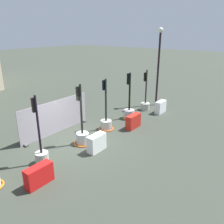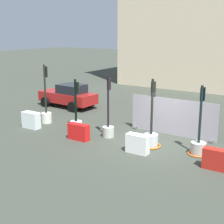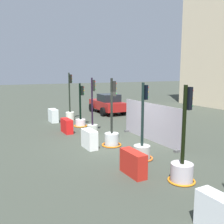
{
  "view_description": "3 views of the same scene",
  "coord_description": "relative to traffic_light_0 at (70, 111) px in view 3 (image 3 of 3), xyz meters",
  "views": [
    {
      "loc": [
        -7.31,
        -7.95,
        5.49
      ],
      "look_at": [
        2.59,
        -0.19,
        0.99
      ],
      "focal_mm": 36.86,
      "sensor_mm": 36.0,
      "label": 1
    },
    {
      "loc": [
        6.55,
        -13.28,
        5.24
      ],
      "look_at": [
        -2.09,
        -0.22,
        1.31
      ],
      "focal_mm": 53.67,
      "sensor_mm": 36.0,
      "label": 2
    },
    {
      "loc": [
        9.99,
        -5.48,
        3.39
      ],
      "look_at": [
        -0.82,
        0.22,
        1.41
      ],
      "focal_mm": 40.14,
      "sensor_mm": 36.0,
      "label": 3
    }
  ],
  "objects": [
    {
      "name": "traffic_light_4",
      "position": [
        8.91,
        -0.04,
        -0.15
      ],
      "size": [
        0.88,
        0.88,
        2.99
      ],
      "color": "#A9A79F",
      "rests_on": "ground_plane"
    },
    {
      "name": "car_red_compact",
      "position": [
        -1.52,
        3.69,
        0.16
      ],
      "size": [
        4.15,
        2.17,
        1.6
      ],
      "color": "maroon",
      "rests_on": "ground_plane"
    },
    {
      "name": "construction_barrier_1",
      "position": [
        3.42,
        -1.33,
        -0.24
      ],
      "size": [
        1.08,
        0.4,
        0.78
      ],
      "color": "red",
      "rests_on": "ground_plane"
    },
    {
      "name": "construction_barrier_2",
      "position": [
        6.65,
        -1.31,
        -0.21
      ],
      "size": [
        0.99,
        0.42,
        0.83
      ],
      "color": "white",
      "rests_on": "ground_plane"
    },
    {
      "name": "ground_plane",
      "position": [
        6.7,
        0.01,
        -0.63
      ],
      "size": [
        120.0,
        120.0,
        0.0
      ],
      "primitive_type": "plane",
      "color": "#373D33"
    },
    {
      "name": "traffic_light_5",
      "position": [
        11.19,
        -0.11,
        -0.1
      ],
      "size": [
        0.86,
        0.86,
        3.01
      ],
      "color": "#B4ABB0",
      "rests_on": "ground_plane"
    },
    {
      "name": "construction_barrier_4",
      "position": [
        13.46,
        -1.23,
        -0.21
      ],
      "size": [
        1.01,
        0.4,
        0.84
      ],
      "color": "silver",
      "rests_on": "ground_plane"
    },
    {
      "name": "site_fence_panel",
      "position": [
        6.85,
        1.88,
        0.26
      ],
      "size": [
        4.58,
        0.5,
        1.86
      ],
      "color": "#9E97A1",
      "rests_on": "ground_plane"
    },
    {
      "name": "traffic_light_2",
      "position": [
        4.36,
        -0.17,
        -0.04
      ],
      "size": [
        0.57,
        0.57,
        3.07
      ],
      "color": "#ABB2A5",
      "rests_on": "ground_plane"
    },
    {
      "name": "traffic_light_3",
      "position": [
        6.76,
        -0.25,
        -0.11
      ],
      "size": [
        0.91,
        0.91,
        3.1
      ],
      "color": "silver",
      "rests_on": "ground_plane"
    },
    {
      "name": "traffic_light_1",
      "position": [
        2.23,
        -0.06,
        -0.16
      ],
      "size": [
        0.84,
        0.84,
        2.69
      ],
      "color": "silver",
      "rests_on": "ground_plane"
    },
    {
      "name": "construction_barrier_0",
      "position": [
        0.04,
        -1.2,
        -0.19
      ],
      "size": [
        1.02,
        0.46,
        0.88
      ],
      "color": "silver",
      "rests_on": "ground_plane"
    },
    {
      "name": "construction_barrier_3",
      "position": [
        10.05,
        -1.18,
        -0.22
      ],
      "size": [
        1.11,
        0.4,
        0.81
      ],
      "color": "red",
      "rests_on": "ground_plane"
    },
    {
      "name": "traffic_light_0",
      "position": [
        0.0,
        0.0,
        0.0
      ],
      "size": [
        0.59,
        0.59,
        3.31
      ],
      "color": "silver",
      "rests_on": "ground_plane"
    }
  ]
}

